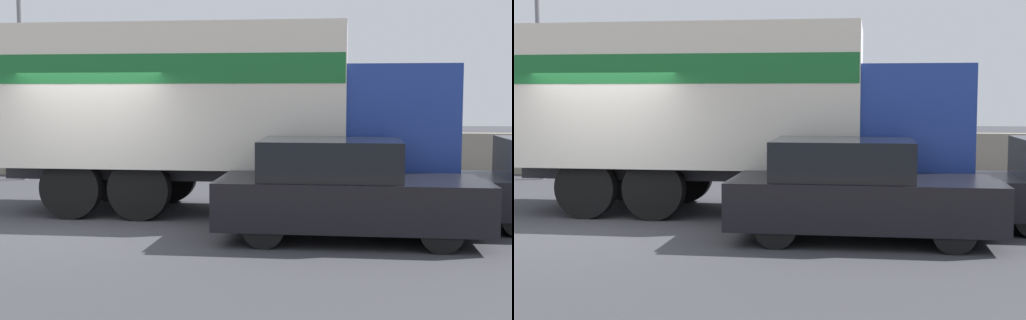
# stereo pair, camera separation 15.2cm
# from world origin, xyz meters

# --- Properties ---
(ground_plane) EXTENTS (80.00, 80.00, 0.00)m
(ground_plane) POSITION_xyz_m (0.00, 0.00, 0.00)
(ground_plane) COLOR #38383D
(stone_wall_backdrop) EXTENTS (60.00, 0.35, 1.19)m
(stone_wall_backdrop) POSITION_xyz_m (0.00, 7.57, 0.60)
(stone_wall_backdrop) COLOR gray
(stone_wall_backdrop) RESTS_ON ground_plane
(street_lamp) EXTENTS (0.56, 0.28, 5.96)m
(street_lamp) POSITION_xyz_m (-3.81, 6.41, 3.51)
(street_lamp) COLOR slate
(street_lamp) RESTS_ON ground_plane
(box_truck) EXTENTS (7.88, 2.57, 3.33)m
(box_truck) POSITION_xyz_m (1.90, 2.15, 1.98)
(box_truck) COLOR navy
(box_truck) RESTS_ON ground_plane
(car_hatchback) EXTENTS (3.90, 1.76, 1.48)m
(car_hatchback) POSITION_xyz_m (4.27, -0.11, 0.73)
(car_hatchback) COLOR black
(car_hatchback) RESTS_ON ground_plane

